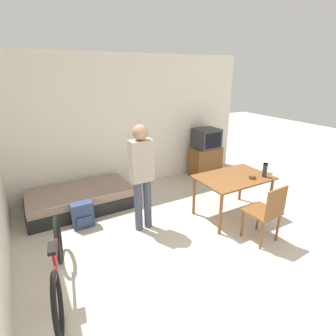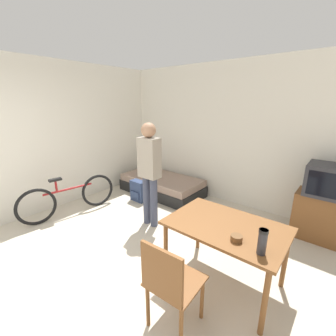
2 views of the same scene
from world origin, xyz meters
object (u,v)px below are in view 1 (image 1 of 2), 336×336
backpack (83,215)px  dining_table (233,181)px  bicycle (58,266)px  daybed (80,200)px  wooden_chair (268,211)px  thermos_flask (265,169)px  person_standing (142,171)px  mate_bowl (252,177)px  tv (206,153)px

backpack → dining_table: bearing=-21.0°
dining_table → bicycle: 2.89m
daybed → wooden_chair: (2.13, -2.34, 0.34)m
dining_table → backpack: dining_table is taller
daybed → bicycle: bicycle is taller
bicycle → thermos_flask: bearing=0.7°
wooden_chair → backpack: size_ratio=2.11×
daybed → dining_table: bearing=-34.2°
bicycle → thermos_flask: (3.29, 0.04, 0.53)m
dining_table → bicycle: (-2.86, -0.29, -0.31)m
person_standing → thermos_flask: (1.93, -0.63, -0.13)m
mate_bowl → backpack: mate_bowl is taller
thermos_flask → person_standing: bearing=161.9°
person_standing → tv: bearing=30.5°
person_standing → backpack: person_standing is taller
daybed → dining_table: size_ratio=1.50×
tv → dining_table: (-0.71, -1.69, 0.09)m
daybed → wooden_chair: size_ratio=2.00×
wooden_chair → bicycle: wooden_chair is taller
daybed → bicycle: (-0.62, -1.81, 0.14)m
bicycle → backpack: size_ratio=3.93×
tv → thermos_flask: size_ratio=4.90×
wooden_chair → thermos_flask: 0.86m
dining_table → backpack: (-2.33, 0.89, -0.43)m
tv → dining_table: tv is taller
bicycle → backpack: bicycle is taller
bicycle → thermos_flask: size_ratio=7.24×
mate_bowl → backpack: bearing=156.5°
dining_table → daybed: bearing=145.8°
wooden_chair → mate_bowl: (0.30, 0.62, 0.23)m
daybed → mate_bowl: (2.43, -1.72, 0.57)m
tv → daybed: bearing=-176.7°
daybed → backpack: bearing=-98.8°
person_standing → thermos_flask: bearing=-18.1°
mate_bowl → backpack: (-2.53, 1.10, -0.54)m
daybed → mate_bowl: size_ratio=16.60×
wooden_chair → person_standing: size_ratio=0.54×
bicycle → person_standing: person_standing is taller
tv → mate_bowl: tv is taller
tv → mate_bowl: 1.97m
daybed → bicycle: bearing=-109.0°
tv → dining_table: 1.83m
bicycle → wooden_chair: bearing=-11.0°
tv → wooden_chair: bearing=-107.9°
bicycle → person_standing: size_ratio=1.00×
daybed → thermos_flask: size_ratio=7.80×
daybed → person_standing: bearing=-56.9°
mate_bowl → thermos_flask: bearing=-9.7°
thermos_flask → mate_bowl: thermos_flask is taller
daybed → tv: bearing=3.3°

